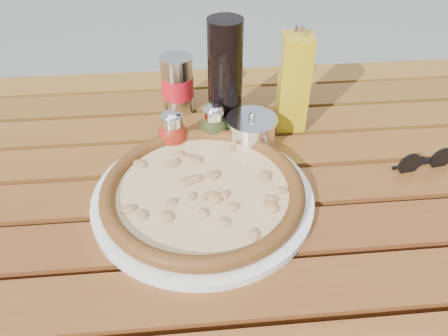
{
  "coord_description": "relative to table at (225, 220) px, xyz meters",
  "views": [
    {
      "loc": [
        -0.05,
        -0.55,
        1.25
      ],
      "look_at": [
        0.0,
        0.02,
        0.78
      ],
      "focal_mm": 35.0,
      "sensor_mm": 36.0,
      "label": 1
    }
  ],
  "objects": [
    {
      "name": "table",
      "position": [
        0.0,
        0.0,
        0.0
      ],
      "size": [
        1.4,
        0.9,
        0.75
      ],
      "color": "#381D0C",
      "rests_on": "ground"
    },
    {
      "name": "plate",
      "position": [
        -0.04,
        -0.02,
        0.08
      ],
      "size": [
        0.4,
        0.4,
        0.01
      ],
      "primitive_type": "cylinder",
      "rotation": [
        0.0,
        0.0,
        -0.12
      ],
      "color": "white",
      "rests_on": "table"
    },
    {
      "name": "pizza",
      "position": [
        -0.04,
        -0.02,
        0.1
      ],
      "size": [
        0.37,
        0.37,
        0.03
      ],
      "rotation": [
        0.0,
        0.0,
        0.14
      ],
      "color": "#FEEBB6",
      "rests_on": "plate"
    },
    {
      "name": "pepper_shaker",
      "position": [
        -0.09,
        0.13,
        0.11
      ],
      "size": [
        0.07,
        0.07,
        0.08
      ],
      "rotation": [
        0.0,
        0.0,
        -0.37
      ],
      "color": "#AC2613",
      "rests_on": "table"
    },
    {
      "name": "oregano_shaker",
      "position": [
        -0.01,
        0.14,
        0.11
      ],
      "size": [
        0.07,
        0.07,
        0.08
      ],
      "rotation": [
        0.0,
        0.0,
        0.39
      ],
      "color": "#323B17",
      "rests_on": "table"
    },
    {
      "name": "dark_bottle",
      "position": [
        0.02,
        0.19,
        0.19
      ],
      "size": [
        0.09,
        0.09,
        0.22
      ],
      "primitive_type": "cylinder",
      "rotation": [
        0.0,
        0.0,
        0.36
      ],
      "color": "black",
      "rests_on": "table"
    },
    {
      "name": "soda_can",
      "position": [
        -0.07,
        0.27,
        0.13
      ],
      "size": [
        0.09,
        0.09,
        0.12
      ],
      "rotation": [
        0.0,
        0.0,
        -0.41
      ],
      "color": "silver",
      "rests_on": "table"
    },
    {
      "name": "olive_oil_cruet",
      "position": [
        0.15,
        0.18,
        0.17
      ],
      "size": [
        0.06,
        0.06,
        0.21
      ],
      "rotation": [
        0.0,
        0.0,
        -0.08
      ],
      "color": "#B99713",
      "rests_on": "table"
    },
    {
      "name": "parmesan_tin",
      "position": [
        0.06,
        0.12,
        0.11
      ],
      "size": [
        0.1,
        0.1,
        0.07
      ],
      "rotation": [
        0.0,
        0.0,
        -0.09
      ],
      "color": "silver",
      "rests_on": "table"
    },
    {
      "name": "sunglasses",
      "position": [
        0.36,
        0.02,
        0.09
      ],
      "size": [
        0.11,
        0.04,
        0.04
      ],
      "rotation": [
        0.0,
        0.0,
        0.16
      ],
      "color": "black",
      "rests_on": "table"
    }
  ]
}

